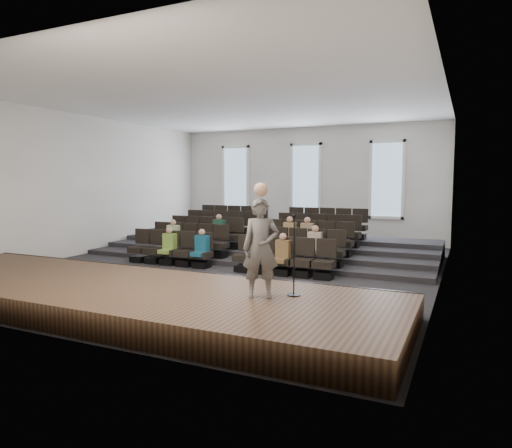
# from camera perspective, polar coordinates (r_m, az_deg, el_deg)

# --- Properties ---
(ground) EXTENTS (14.00, 14.00, 0.00)m
(ground) POSITION_cam_1_polar(r_m,az_deg,el_deg) (14.22, -3.03, -5.30)
(ground) COLOR black
(ground) RESTS_ON ground
(ceiling) EXTENTS (12.00, 14.00, 0.02)m
(ceiling) POSITION_cam_1_polar(r_m,az_deg,el_deg) (14.18, -3.14, 15.02)
(ceiling) COLOR white
(ceiling) RESTS_ON ground
(wall_back) EXTENTS (12.00, 0.04, 5.00)m
(wall_back) POSITION_cam_1_polar(r_m,az_deg,el_deg) (20.44, 6.28, 4.94)
(wall_back) COLOR white
(wall_back) RESTS_ON ground
(wall_front) EXTENTS (12.00, 0.04, 5.00)m
(wall_front) POSITION_cam_1_polar(r_m,az_deg,el_deg) (8.47, -26.18, 4.01)
(wall_front) COLOR white
(wall_front) RESTS_ON ground
(wall_left) EXTENTS (0.04, 14.00, 5.00)m
(wall_left) POSITION_cam_1_polar(r_m,az_deg,el_deg) (17.64, -20.65, 4.59)
(wall_left) COLOR white
(wall_left) RESTS_ON ground
(wall_right) EXTENTS (0.04, 14.00, 5.00)m
(wall_right) POSITION_cam_1_polar(r_m,az_deg,el_deg) (12.34, 22.47, 4.38)
(wall_right) COLOR white
(wall_right) RESTS_ON ground
(stage) EXTENTS (11.80, 3.60, 0.50)m
(stage) POSITION_cam_1_polar(r_m,az_deg,el_deg) (10.06, -17.02, -8.51)
(stage) COLOR #4C3920
(stage) RESTS_ON ground
(stage_lip) EXTENTS (11.80, 0.06, 0.52)m
(stage_lip) POSITION_cam_1_polar(r_m,az_deg,el_deg) (11.40, -11.01, -6.76)
(stage_lip) COLOR black
(stage_lip) RESTS_ON ground
(risers) EXTENTS (11.80, 4.80, 0.60)m
(risers) POSITION_cam_1_polar(r_m,az_deg,el_deg) (17.01, 2.01, -2.88)
(risers) COLOR black
(risers) RESTS_ON ground
(seating_rows) EXTENTS (6.80, 4.70, 1.67)m
(seating_rows) POSITION_cam_1_polar(r_m,az_deg,el_deg) (15.47, -0.36, -1.88)
(seating_rows) COLOR black
(seating_rows) RESTS_ON ground
(windows) EXTENTS (8.44, 0.10, 3.24)m
(windows) POSITION_cam_1_polar(r_m,az_deg,el_deg) (20.37, 6.22, 5.50)
(windows) COLOR white
(windows) RESTS_ON wall_back
(audience) EXTENTS (5.45, 2.64, 1.10)m
(audience) POSITION_cam_1_polar(r_m,az_deg,el_deg) (14.39, -1.45, -1.82)
(audience) COLOR #80A843
(audience) RESTS_ON seating_rows
(speaker) EXTENTS (0.78, 0.67, 1.81)m
(speaker) POSITION_cam_1_polar(r_m,az_deg,el_deg) (8.30, 0.60, -3.04)
(speaker) COLOR #5A5856
(speaker) RESTS_ON stage
(mic_stand) EXTENTS (0.25, 0.25, 1.52)m
(mic_stand) POSITION_cam_1_polar(r_m,az_deg,el_deg) (8.53, 4.76, -5.93)
(mic_stand) COLOR black
(mic_stand) RESTS_ON stage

